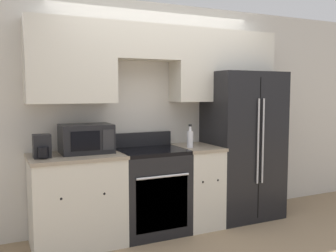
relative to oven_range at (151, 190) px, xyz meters
The scene contains 9 objects.
ground_plane 0.60m from the oven_range, 55.93° to the right, with size 12.00×12.00×0.00m, color #937A5B.
wall_back 1.11m from the oven_range, 51.48° to the left, with size 8.00×0.39×2.60m.
lower_cabinets_left 0.82m from the oven_range, behind, with size 0.93×0.64×0.93m.
lower_cabinets_right 0.58m from the oven_range, ahead, with size 0.45×0.64×0.93m.
oven_range is the anchor object (origin of this frame).
refrigerator 1.32m from the oven_range, ahead, with size 0.89×0.79×1.80m.
microwave 0.93m from the oven_range, behind, with size 0.52×0.37×0.30m.
bottle 0.73m from the oven_range, ahead, with size 0.07×0.07×0.26m.
paper_towel_holder 1.28m from the oven_range, behind, with size 0.16×0.21×0.22m.
Camera 1 is at (-1.78, -3.46, 1.57)m, focal length 40.00 mm.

